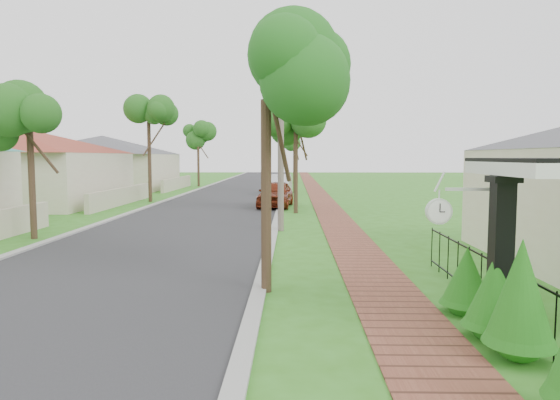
% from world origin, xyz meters
% --- Properties ---
extents(ground, '(160.00, 160.00, 0.00)m').
position_xyz_m(ground, '(0.00, 0.00, 0.00)').
color(ground, '#35761C').
rests_on(ground, ground).
extents(road, '(7.00, 120.00, 0.02)m').
position_xyz_m(road, '(-3.00, 20.00, 0.00)').
color(road, '#28282B').
rests_on(road, ground).
extents(kerb_right, '(0.30, 120.00, 0.10)m').
position_xyz_m(kerb_right, '(0.65, 20.00, 0.00)').
color(kerb_right, '#9E9E99').
rests_on(kerb_right, ground).
extents(kerb_left, '(0.30, 120.00, 0.10)m').
position_xyz_m(kerb_left, '(-6.65, 20.00, 0.00)').
color(kerb_left, '#9E9E99').
rests_on(kerb_left, ground).
extents(sidewalk, '(1.50, 120.00, 0.03)m').
position_xyz_m(sidewalk, '(3.25, 20.00, 0.00)').
color(sidewalk, brown).
rests_on(sidewalk, ground).
extents(porch_post, '(0.48, 0.48, 2.52)m').
position_xyz_m(porch_post, '(4.55, -1.00, 1.12)').
color(porch_post, black).
rests_on(porch_post, ground).
extents(picket_fence, '(0.03, 8.02, 1.00)m').
position_xyz_m(picket_fence, '(4.90, -0.00, 0.53)').
color(picket_fence, black).
rests_on(picket_fence, ground).
extents(street_trees, '(10.70, 37.65, 5.89)m').
position_xyz_m(street_trees, '(-2.87, 26.84, 4.54)').
color(street_trees, '#382619').
rests_on(street_trees, ground).
extents(hedge_row, '(0.85, 4.55, 1.90)m').
position_xyz_m(hedge_row, '(4.45, -1.75, 0.74)').
color(hedge_row, '#196013').
rests_on(hedge_row, ground).
extents(far_house_red, '(15.56, 15.56, 4.60)m').
position_xyz_m(far_house_red, '(-14.97, 20.00, 2.34)').
color(far_house_red, beige).
rests_on(far_house_red, ground).
extents(far_house_grey, '(15.56, 15.56, 4.60)m').
position_xyz_m(far_house_grey, '(-14.97, 34.00, 2.34)').
color(far_house_grey, beige).
rests_on(far_house_grey, ground).
extents(parked_car_red, '(2.11, 4.41, 1.45)m').
position_xyz_m(parked_car_red, '(0.40, 18.85, 0.73)').
color(parked_car_red, maroon).
rests_on(parked_car_red, ground).
extents(parked_car_white, '(1.82, 4.51, 1.46)m').
position_xyz_m(parked_car_white, '(0.40, 28.28, 0.73)').
color(parked_car_white, silver).
rests_on(parked_car_white, ground).
extents(near_tree, '(1.96, 1.96, 5.04)m').
position_xyz_m(near_tree, '(0.80, 1.50, 4.01)').
color(near_tree, '#382619').
rests_on(near_tree, ground).
extents(utility_pole, '(1.20, 0.24, 7.73)m').
position_xyz_m(utility_pole, '(0.90, 10.00, 3.92)').
color(utility_pole, '#706257').
rests_on(utility_pole, ground).
extents(station_clock, '(1.01, 0.13, 0.59)m').
position_xyz_m(station_clock, '(3.74, -0.60, 1.95)').
color(station_clock, silver).
rests_on(station_clock, ground).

